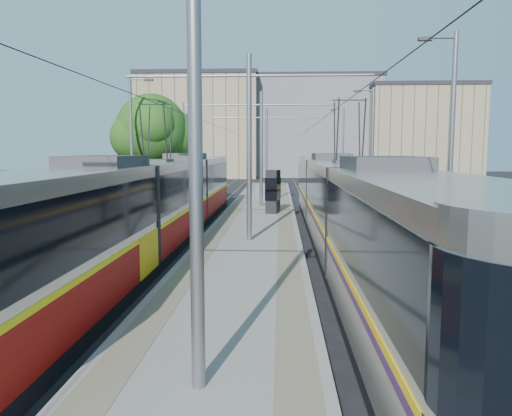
{
  "coord_description": "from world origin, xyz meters",
  "views": [
    {
      "loc": [
        1.17,
        -10.91,
        3.75
      ],
      "look_at": [
        0.28,
        7.56,
        1.6
      ],
      "focal_mm": 35.0,
      "sensor_mm": 36.0,
      "label": 1
    }
  ],
  "objects": [
    {
      "name": "ground",
      "position": [
        0.0,
        0.0,
        0.0
      ],
      "size": [
        160.0,
        160.0,
        0.0
      ],
      "primitive_type": "plane",
      "color": "black",
      "rests_on": "ground"
    },
    {
      "name": "platform",
      "position": [
        0.0,
        17.0,
        0.15
      ],
      "size": [
        4.0,
        50.0,
        0.3
      ],
      "primitive_type": "cube",
      "color": "gray",
      "rests_on": "ground"
    },
    {
      "name": "tactile_strip_left",
      "position": [
        -1.45,
        17.0,
        0.3
      ],
      "size": [
        0.7,
        50.0,
        0.01
      ],
      "primitive_type": "cube",
      "color": "gray",
      "rests_on": "platform"
    },
    {
      "name": "tactile_strip_right",
      "position": [
        1.45,
        17.0,
        0.3
      ],
      "size": [
        0.7,
        50.0,
        0.01
      ],
      "primitive_type": "cube",
      "color": "gray",
      "rests_on": "platform"
    },
    {
      "name": "rails",
      "position": [
        0.0,
        17.0,
        0.02
      ],
      "size": [
        8.71,
        70.0,
        0.03
      ],
      "color": "gray",
      "rests_on": "ground"
    },
    {
      "name": "tram_left",
      "position": [
        -3.6,
        8.35,
        1.71
      ],
      "size": [
        2.43,
        29.38,
        5.5
      ],
      "color": "black",
      "rests_on": "ground"
    },
    {
      "name": "tram_right",
      "position": [
        3.6,
        7.09,
        1.86
      ],
      "size": [
        2.43,
        30.21,
        5.5
      ],
      "color": "black",
      "rests_on": "ground"
    },
    {
      "name": "catenary",
      "position": [
        0.0,
        14.15,
        4.52
      ],
      "size": [
        9.2,
        70.0,
        7.0
      ],
      "color": "slate",
      "rests_on": "platform"
    },
    {
      "name": "street_lamps",
      "position": [
        -0.0,
        21.0,
        4.18
      ],
      "size": [
        15.18,
        38.22,
        8.0
      ],
      "color": "slate",
      "rests_on": "ground"
    },
    {
      "name": "shelter",
      "position": [
        0.79,
        16.44,
        1.54
      ],
      "size": [
        0.87,
        1.18,
        2.37
      ],
      "rotation": [
        0.0,
        0.0,
        -0.21
      ],
      "color": "black",
      "rests_on": "platform"
    },
    {
      "name": "tree",
      "position": [
        -6.75,
        21.12,
        4.95
      ],
      "size": [
        5.04,
        4.66,
        7.32
      ],
      "color": "#382314",
      "rests_on": "ground"
    },
    {
      "name": "building_left",
      "position": [
        -10.0,
        60.0,
        7.06
      ],
      "size": [
        16.32,
        12.24,
        14.1
      ],
      "color": "#9E896B",
      "rests_on": "ground"
    },
    {
      "name": "building_centre",
      "position": [
        6.0,
        64.0,
        7.06
      ],
      "size": [
        18.36,
        14.28,
        14.09
      ],
      "color": "gray",
      "rests_on": "ground"
    },
    {
      "name": "building_right",
      "position": [
        20.0,
        58.0,
        6.16
      ],
      "size": [
        14.28,
        10.2,
        12.31
      ],
      "color": "#9E896B",
      "rests_on": "ground"
    }
  ]
}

